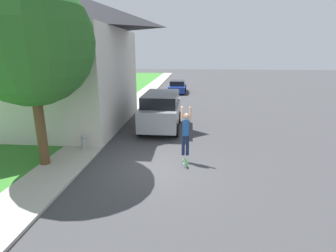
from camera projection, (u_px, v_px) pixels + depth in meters
The scene contains 10 objects.
ground_plane at pixel (155, 167), 10.18m from camera, with size 120.00×120.00×0.00m, color #3D3D3F.
lawn at pixel (43, 122), 16.61m from camera, with size 10.00×80.00×0.08m.
sidewalk at pixel (111, 123), 16.23m from camera, with size 1.80×80.00×0.10m.
house at pixel (36, 52), 15.13m from camera, with size 10.73×8.71×8.14m.
lawn_tree_near at pixel (29, 42), 9.05m from camera, with size 4.51×4.51×6.86m.
suv_parked at pixel (161, 110), 15.04m from camera, with size 2.18×4.63×2.07m.
car_down_street at pixel (177, 87), 28.78m from camera, with size 1.88×4.26×1.32m.
skateboarder at pixel (186, 131), 10.30m from camera, with size 0.41×0.23×1.98m.
skateboard at pixel (186, 162), 10.42m from camera, with size 0.25×0.82×0.26m.
fire_hydrant at pixel (84, 142), 11.81m from camera, with size 0.20×0.20×0.65m.
Camera 1 is at (1.35, -9.27, 4.33)m, focal length 28.00 mm.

